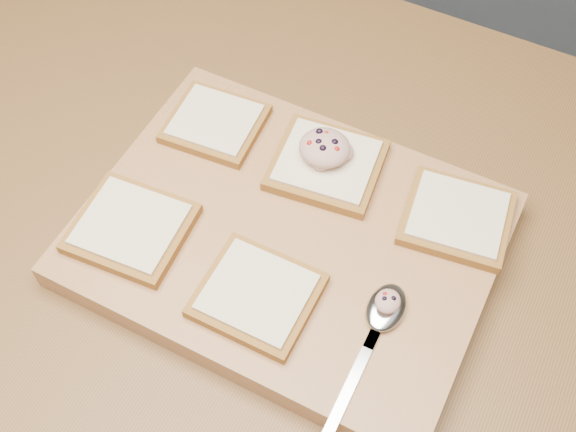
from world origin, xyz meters
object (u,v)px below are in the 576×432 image
object	(u,v)px
spoon	(381,319)
cutting_board	(288,239)
bread_far_center	(327,164)
tuna_salad_dollop	(325,147)

from	to	relation	value
spoon	cutting_board	bearing A→B (deg)	157.73
bread_far_center	tuna_salad_dollop	world-z (taller)	tuna_salad_dollop
bread_far_center	tuna_salad_dollop	bearing A→B (deg)	144.65
cutting_board	tuna_salad_dollop	world-z (taller)	tuna_salad_dollop
bread_far_center	spoon	distance (m)	0.21
tuna_salad_dollop	spoon	world-z (taller)	tuna_salad_dollop
cutting_board	tuna_salad_dollop	distance (m)	0.11
tuna_salad_dollop	spoon	xyz separation A→B (m)	(0.14, -0.16, -0.03)
bread_far_center	cutting_board	bearing A→B (deg)	-90.57
bread_far_center	tuna_salad_dollop	xyz separation A→B (m)	(-0.01, 0.00, 0.02)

